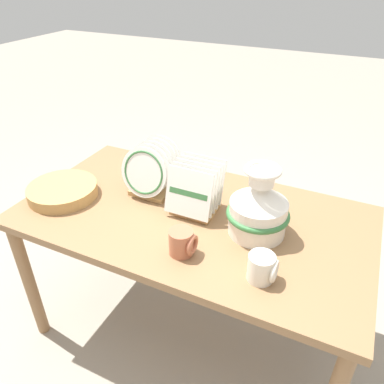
{
  "coord_description": "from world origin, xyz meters",
  "views": [
    {
      "loc": [
        0.55,
        -1.17,
        1.65
      ],
      "look_at": [
        0.0,
        0.0,
        0.83
      ],
      "focal_mm": 35.0,
      "sensor_mm": 36.0,
      "label": 1
    }
  ],
  "objects_px": {
    "dish_rack_square_plates": "(195,192)",
    "mug_cream_glaze": "(262,268)",
    "dish_rack_round_plates": "(151,172)",
    "wicker_charger_stack": "(63,191)",
    "ceramic_vase": "(259,207)",
    "mug_terracotta_glaze": "(182,242)"
  },
  "relations": [
    {
      "from": "ceramic_vase",
      "to": "wicker_charger_stack",
      "type": "relative_size",
      "value": 0.94
    },
    {
      "from": "mug_terracotta_glaze",
      "to": "mug_cream_glaze",
      "type": "distance_m",
      "value": 0.3
    },
    {
      "from": "dish_rack_square_plates",
      "to": "mug_terracotta_glaze",
      "type": "xyz_separation_m",
      "value": [
        0.08,
        -0.27,
        -0.04
      ]
    },
    {
      "from": "wicker_charger_stack",
      "to": "dish_rack_square_plates",
      "type": "bearing_deg",
      "value": 15.03
    },
    {
      "from": "mug_cream_glaze",
      "to": "wicker_charger_stack",
      "type": "bearing_deg",
      "value": 173.13
    },
    {
      "from": "wicker_charger_stack",
      "to": "mug_cream_glaze",
      "type": "xyz_separation_m",
      "value": [
        0.96,
        -0.12,
        0.02
      ]
    },
    {
      "from": "dish_rack_square_plates",
      "to": "wicker_charger_stack",
      "type": "xyz_separation_m",
      "value": [
        -0.59,
        -0.16,
        -0.06
      ]
    },
    {
      "from": "ceramic_vase",
      "to": "mug_terracotta_glaze",
      "type": "relative_size",
      "value": 2.93
    },
    {
      "from": "dish_rack_square_plates",
      "to": "wicker_charger_stack",
      "type": "relative_size",
      "value": 0.7
    },
    {
      "from": "ceramic_vase",
      "to": "dish_rack_round_plates",
      "type": "bearing_deg",
      "value": 171.75
    },
    {
      "from": "dish_rack_round_plates",
      "to": "wicker_charger_stack",
      "type": "distance_m",
      "value": 0.41
    },
    {
      "from": "dish_rack_square_plates",
      "to": "dish_rack_round_plates",
      "type": "bearing_deg",
      "value": 170.25
    },
    {
      "from": "dish_rack_round_plates",
      "to": "mug_cream_glaze",
      "type": "relative_size",
      "value": 2.47
    },
    {
      "from": "mug_terracotta_glaze",
      "to": "ceramic_vase",
      "type": "bearing_deg",
      "value": 48.71
    },
    {
      "from": "mug_cream_glaze",
      "to": "dish_rack_round_plates",
      "type": "bearing_deg",
      "value": 152.83
    },
    {
      "from": "ceramic_vase",
      "to": "mug_terracotta_glaze",
      "type": "bearing_deg",
      "value": -131.29
    },
    {
      "from": "ceramic_vase",
      "to": "mug_cream_glaze",
      "type": "xyz_separation_m",
      "value": [
        0.09,
        -0.24,
        -0.07
      ]
    },
    {
      "from": "dish_rack_square_plates",
      "to": "mug_cream_glaze",
      "type": "distance_m",
      "value": 0.47
    },
    {
      "from": "ceramic_vase",
      "to": "mug_cream_glaze",
      "type": "relative_size",
      "value": 2.93
    },
    {
      "from": "ceramic_vase",
      "to": "dish_rack_round_plates",
      "type": "distance_m",
      "value": 0.53
    },
    {
      "from": "ceramic_vase",
      "to": "mug_cream_glaze",
      "type": "bearing_deg",
      "value": -68.9
    },
    {
      "from": "dish_rack_round_plates",
      "to": "mug_cream_glaze",
      "type": "height_order",
      "value": "dish_rack_round_plates"
    }
  ]
}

